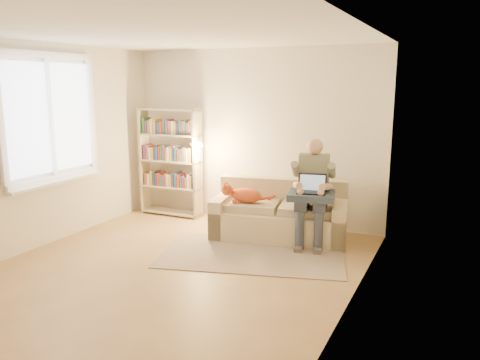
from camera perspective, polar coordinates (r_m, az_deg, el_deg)
The scene contains 13 objects.
floor at distance 5.50m, azimuth -8.12°, elevation -10.74°, with size 4.50×4.50×0.00m, color olive.
ceiling at distance 5.11m, azimuth -9.00°, elevation 17.30°, with size 4.00×4.50×0.02m, color white.
wall_left at distance 6.48m, azimuth -23.36°, elevation 3.76°, with size 0.02×4.50×2.60m, color silver.
wall_right at distance 4.36m, azimuth 13.78°, elevation 0.93°, with size 0.02×4.50×2.60m, color silver.
wall_back at distance 7.10m, azimuth 1.74°, elevation 5.33°, with size 4.00×0.02×2.60m, color silver.
window at distance 6.56m, azimuth -21.80°, elevation 4.63°, with size 0.12×1.52×1.69m.
sofa at distance 6.50m, azimuth 4.86°, elevation -4.49°, with size 1.94×1.17×0.77m.
person at distance 6.19m, azimuth 8.85°, elevation -0.74°, with size 0.51×0.69×1.38m.
cat at distance 6.39m, azimuth 0.83°, elevation -1.79°, with size 0.66×0.34×0.25m.
blanket at distance 6.08m, azimuth 8.64°, elevation -1.88°, with size 0.58×0.47×0.09m, color #283647.
laptop at distance 6.06m, azimuth 8.68°, elevation -0.94°, with size 0.41×0.37×0.29m.
bookshelf at distance 7.47m, azimuth -8.48°, elevation 2.81°, with size 1.14×0.31×1.72m.
rug at distance 5.91m, azimuth 1.55°, elevation -8.95°, with size 2.24×1.33×0.01m, color gray.
Camera 1 is at (2.87, -4.20, 2.09)m, focal length 35.00 mm.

